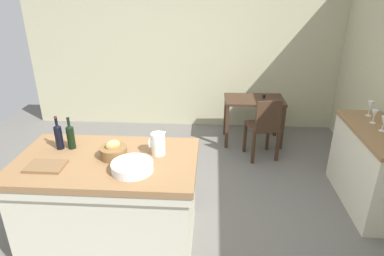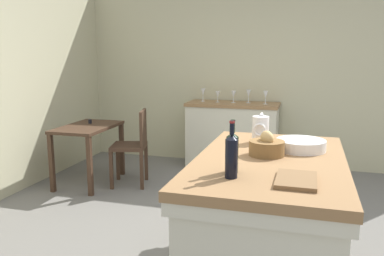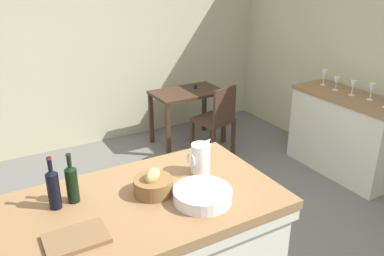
# 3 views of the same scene
# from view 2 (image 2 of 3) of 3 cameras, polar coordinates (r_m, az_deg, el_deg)

# --- Properties ---
(ground_plane) EXTENTS (6.76, 6.76, 0.00)m
(ground_plane) POSITION_cam_2_polar(r_m,az_deg,el_deg) (3.58, 4.19, -15.90)
(ground_plane) COLOR #66635E
(wall_right) EXTENTS (0.12, 5.20, 2.60)m
(wall_right) POSITION_cam_2_polar(r_m,az_deg,el_deg) (5.78, 9.84, 7.61)
(wall_right) COLOR #B7B28E
(wall_right) RESTS_ON ground
(island_table) EXTENTS (1.65, 0.98, 0.90)m
(island_table) POSITION_cam_2_polar(r_m,az_deg,el_deg) (2.89, 10.76, -12.21)
(island_table) COLOR olive
(island_table) RESTS_ON ground
(side_cabinet) EXTENTS (0.52, 1.27, 0.92)m
(side_cabinet) POSITION_cam_2_polar(r_m,az_deg,el_deg) (5.60, 5.73, -1.06)
(side_cabinet) COLOR olive
(side_cabinet) RESTS_ON ground
(writing_desk) EXTENTS (0.91, 0.57, 0.77)m
(writing_desk) POSITION_cam_2_polar(r_m,az_deg,el_deg) (5.06, -14.54, -0.97)
(writing_desk) COLOR #3D281C
(writing_desk) RESTS_ON ground
(wooden_chair) EXTENTS (0.49, 0.49, 0.92)m
(wooden_chair) POSITION_cam_2_polar(r_m,az_deg,el_deg) (4.90, -8.30, -2.30)
(wooden_chair) COLOR #3D281C
(wooden_chair) RESTS_ON ground
(pitcher) EXTENTS (0.17, 0.13, 0.25)m
(pitcher) POSITION_cam_2_polar(r_m,az_deg,el_deg) (3.19, 9.69, -0.15)
(pitcher) COLOR white
(pitcher) RESTS_ON island_table
(wash_bowl) EXTENTS (0.35, 0.35, 0.08)m
(wash_bowl) POSITION_cam_2_polar(r_m,az_deg,el_deg) (3.02, 15.18, -2.33)
(wash_bowl) COLOR white
(wash_bowl) RESTS_ON island_table
(bread_basket) EXTENTS (0.24, 0.24, 0.17)m
(bread_basket) POSITION_cam_2_polar(r_m,az_deg,el_deg) (2.81, 10.55, -2.63)
(bread_basket) COLOR brown
(bread_basket) RESTS_ON island_table
(cutting_board) EXTENTS (0.32, 0.22, 0.02)m
(cutting_board) POSITION_cam_2_polar(r_m,az_deg,el_deg) (2.30, 14.58, -7.14)
(cutting_board) COLOR brown
(cutting_board) RESTS_ON island_table
(wine_bottle_dark) EXTENTS (0.07, 0.07, 0.32)m
(wine_bottle_dark) POSITION_cam_2_polar(r_m,az_deg,el_deg) (2.38, 5.73, -3.30)
(wine_bottle_dark) COLOR black
(wine_bottle_dark) RESTS_ON island_table
(wine_bottle_amber) EXTENTS (0.07, 0.07, 0.33)m
(wine_bottle_amber) POSITION_cam_2_polar(r_m,az_deg,el_deg) (2.27, 5.62, -3.85)
(wine_bottle_amber) COLOR black
(wine_bottle_amber) RESTS_ON island_table
(wine_glass_far_left) EXTENTS (0.07, 0.07, 0.18)m
(wine_glass_far_left) POSITION_cam_2_polar(r_m,az_deg,el_deg) (5.43, 10.40, 4.63)
(wine_glass_far_left) COLOR white
(wine_glass_far_left) RESTS_ON side_cabinet
(wine_glass_left) EXTENTS (0.07, 0.07, 0.18)m
(wine_glass_left) POSITION_cam_2_polar(r_m,az_deg,el_deg) (5.53, 8.02, 4.82)
(wine_glass_left) COLOR white
(wine_glass_left) RESTS_ON side_cabinet
(wine_glass_middle) EXTENTS (0.07, 0.07, 0.16)m
(wine_glass_middle) POSITION_cam_2_polar(r_m,az_deg,el_deg) (5.53, 5.91, 4.76)
(wine_glass_middle) COLOR white
(wine_glass_middle) RESTS_ON side_cabinet
(wine_glass_right) EXTENTS (0.07, 0.07, 0.15)m
(wine_glass_right) POSITION_cam_2_polar(r_m,az_deg,el_deg) (5.56, 3.68, 4.74)
(wine_glass_right) COLOR white
(wine_glass_right) RESTS_ON side_cabinet
(wine_glass_far_right) EXTENTS (0.07, 0.07, 0.18)m
(wine_glass_far_right) POSITION_cam_2_polar(r_m,az_deg,el_deg) (5.66, 1.57, 5.06)
(wine_glass_far_right) COLOR white
(wine_glass_far_right) RESTS_ON side_cabinet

